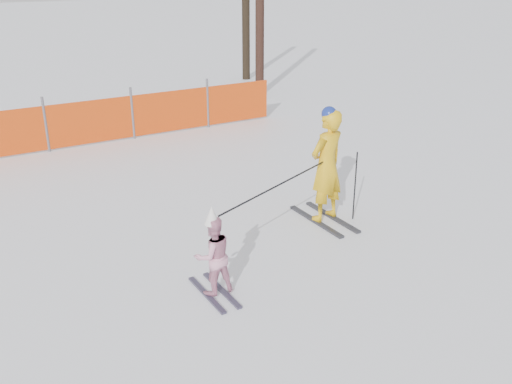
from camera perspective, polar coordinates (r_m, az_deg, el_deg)
ground at (r=8.03m, az=1.84°, el=-7.78°), size 120.00×120.00×0.00m
adult at (r=9.20m, az=7.07°, el=2.65°), size 0.75×1.38×1.93m
child at (r=7.24m, az=-4.32°, el=-6.30°), size 0.51×0.97×1.24m
ski_poles at (r=8.47m, az=4.82°, el=0.60°), size 2.94×1.01×1.17m
tree_trunks at (r=19.41m, az=-0.31°, el=18.34°), size 1.20×2.76×5.93m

